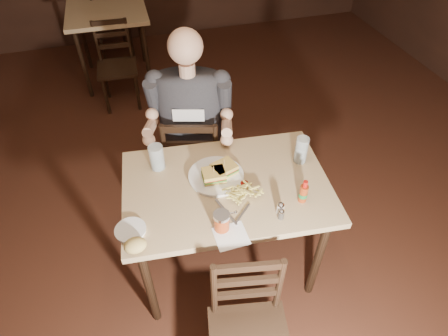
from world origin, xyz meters
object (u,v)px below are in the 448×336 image
object	(u,v)px
bg_table	(108,19)
syrup_dispenser	(222,221)
bg_chair_near	(117,68)
glass_left	(157,157)
hot_sauce	(304,191)
main_table	(226,196)
glass_right	(301,150)
chair_far	(194,158)
side_plate	(131,231)
bg_chair_far	(109,19)
diner	(189,106)
dinner_plate	(216,177)

from	to	relation	value
bg_table	syrup_dispenser	bearing A→B (deg)	-82.59
bg_chair_near	glass_left	bearing A→B (deg)	-82.25
glass_left	hot_sauce	size ratio (longest dim) A/B	1.07
main_table	glass_left	world-z (taller)	glass_left
glass_right	chair_far	bearing A→B (deg)	133.41
bg_table	syrup_dispenser	xyz separation A→B (m)	(0.39, -2.97, 0.14)
chair_far	side_plate	size ratio (longest dim) A/B	5.88
bg_chair_near	hot_sauce	distance (m)	2.54
main_table	syrup_dispenser	xyz separation A→B (m)	(-0.11, -0.27, 0.14)
bg_chair_far	side_plate	world-z (taller)	bg_chair_far
glass_right	hot_sauce	world-z (taller)	glass_right
glass_left	diner	bearing A→B (deg)	51.99
hot_sauce	syrup_dispenser	xyz separation A→B (m)	(-0.45, -0.06, -0.02)
main_table	bg_chair_near	bearing A→B (deg)	102.90
syrup_dispenser	side_plate	bearing A→B (deg)	171.96
diner	dinner_plate	world-z (taller)	diner
glass_right	side_plate	xyz separation A→B (m)	(-1.00, -0.24, -0.08)
bg_table	hot_sauce	bearing A→B (deg)	-73.94
hot_sauce	side_plate	size ratio (longest dim) A/B	0.95
diner	glass_right	xyz separation A→B (m)	(0.54, -0.51, -0.07)
bg_chair_near	main_table	bearing A→B (deg)	-74.04
chair_far	bg_table	bearing A→B (deg)	-62.19
dinner_plate	syrup_dispenser	xyz separation A→B (m)	(-0.06, -0.34, 0.04)
bg_chair_near	hot_sauce	bearing A→B (deg)	-67.40
glass_right	syrup_dispenser	world-z (taller)	glass_right
bg_table	dinner_plate	bearing A→B (deg)	-80.26
glass_left	side_plate	xyz separation A→B (m)	(-0.20, -0.41, -0.07)
diner	bg_table	bearing A→B (deg)	117.21
glass_right	syrup_dispenser	bearing A→B (deg)	-148.88
chair_far	bg_chair_far	size ratio (longest dim) A/B	0.93
syrup_dispenser	bg_chair_far	bearing A→B (deg)	101.74
side_plate	syrup_dispenser	bearing A→B (deg)	-13.52
glass_left	glass_right	xyz separation A→B (m)	(0.80, -0.17, 0.01)
dinner_plate	glass_left	distance (m)	0.35
glass_left	syrup_dispenser	bearing A→B (deg)	-65.92
chair_far	glass_left	distance (m)	0.62
main_table	side_plate	size ratio (longest dim) A/B	8.02
chair_far	glass_right	size ratio (longest dim) A/B	5.30
diner	syrup_dispenser	distance (m)	0.85
main_table	bg_table	bearing A→B (deg)	100.33
dinner_plate	main_table	bearing A→B (deg)	-59.19
chair_far	bg_chair_near	size ratio (longest dim) A/B	1.06
chair_far	syrup_dispenser	world-z (taller)	syrup_dispenser
bg_table	syrup_dispenser	size ratio (longest dim) A/B	7.72
bg_chair_near	glass_right	distance (m)	2.33
bg_table	side_plate	size ratio (longest dim) A/B	5.51
diner	side_plate	world-z (taller)	diner
bg_chair_near	diner	distance (m)	1.70
bg_table	glass_left	distance (m)	2.47
bg_chair_far	syrup_dispenser	world-z (taller)	bg_chair_far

